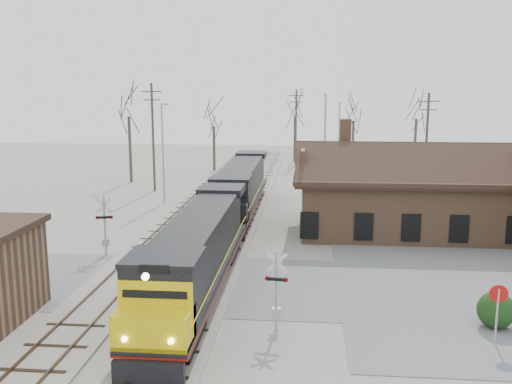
# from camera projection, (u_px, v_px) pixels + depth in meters

# --- Properties ---
(ground) EXTENTS (140.00, 140.00, 0.00)m
(ground) POSITION_uv_depth(u_px,v_px,m) (204.00, 284.00, 30.02)
(ground) COLOR #9D988E
(ground) RESTS_ON ground
(road) EXTENTS (60.00, 9.00, 0.03)m
(road) POSITION_uv_depth(u_px,v_px,m) (204.00, 283.00, 30.02)
(road) COLOR slate
(road) RESTS_ON ground
(track_main) EXTENTS (3.40, 90.00, 0.24)m
(track_main) POSITION_uv_depth(u_px,v_px,m) (239.00, 218.00, 44.69)
(track_main) COLOR #9D988E
(track_main) RESTS_ON ground
(track_siding) EXTENTS (3.40, 90.00, 0.24)m
(track_siding) POSITION_uv_depth(u_px,v_px,m) (182.00, 216.00, 45.10)
(track_siding) COLOR #9D988E
(track_siding) RESTS_ON ground
(depot) EXTENTS (15.20, 9.31, 7.90)m
(depot) POSITION_uv_depth(u_px,v_px,m) (402.00, 199.00, 40.24)
(depot) COLOR #866045
(depot) RESTS_ON ground
(locomotive_lead) EXTENTS (2.74, 18.37, 4.07)m
(locomotive_lead) POSITION_uv_depth(u_px,v_px,m) (196.00, 255.00, 27.73)
(locomotive_lead) COLOR black
(locomotive_lead) RESTS_ON ground
(locomotive_trailing) EXTENTS (2.74, 18.37, 3.86)m
(locomotive_trailing) POSITION_uv_depth(u_px,v_px,m) (241.00, 188.00, 45.97)
(locomotive_trailing) COLOR black
(locomotive_trailing) RESTS_ON ground
(crossbuck_near) EXTENTS (1.01, 0.27, 3.54)m
(crossbuck_near) POSITION_uv_depth(u_px,v_px,m) (276.00, 293.00, 23.97)
(crossbuck_near) COLOR #A5A8AD
(crossbuck_near) RESTS_ON ground
(crossbuck_far) EXTENTS (1.05, 0.34, 3.71)m
(crossbuck_far) POSITION_uv_depth(u_px,v_px,m) (105.00, 228.00, 34.63)
(crossbuck_far) COLOR #A5A8AD
(crossbuck_far) RESTS_ON ground
(do_not_enter_sign) EXTENTS (0.75, 0.09, 2.51)m
(do_not_enter_sign) POSITION_uv_depth(u_px,v_px,m) (498.00, 304.00, 22.72)
(do_not_enter_sign) COLOR #A5A8AD
(do_not_enter_sign) RESTS_ON ground
(hedge_a) EXTENTS (1.59, 1.59, 1.59)m
(hedge_a) POSITION_uv_depth(u_px,v_px,m) (496.00, 310.00, 24.44)
(hedge_a) COLOR black
(hedge_a) RESTS_ON ground
(streetlight_a) EXTENTS (0.25, 2.04, 8.79)m
(streetlight_a) POSITION_uv_depth(u_px,v_px,m) (163.00, 148.00, 49.69)
(streetlight_a) COLOR #A5A8AD
(streetlight_a) RESTS_ON ground
(streetlight_b) EXTENTS (0.25, 2.04, 9.59)m
(streetlight_b) POSITION_uv_depth(u_px,v_px,m) (325.00, 141.00, 50.95)
(streetlight_b) COLOR #A5A8AD
(streetlight_b) RESTS_ON ground
(streetlight_c) EXTENTS (0.25, 2.04, 8.49)m
(streetlight_c) POSITION_uv_depth(u_px,v_px,m) (339.00, 138.00, 60.27)
(streetlight_c) COLOR #A5A8AD
(streetlight_c) RESTS_ON ground
(utility_pole_a) EXTENTS (2.00, 0.24, 10.49)m
(utility_pole_a) POSITION_uv_depth(u_px,v_px,m) (153.00, 136.00, 55.16)
(utility_pole_a) COLOR #382D23
(utility_pole_a) RESTS_ON ground
(utility_pole_b) EXTENTS (2.00, 0.24, 9.74)m
(utility_pole_b) POSITION_uv_depth(u_px,v_px,m) (296.00, 126.00, 73.87)
(utility_pole_b) COLOR #382D23
(utility_pole_b) RESTS_ON ground
(utility_pole_c) EXTENTS (2.00, 0.24, 9.59)m
(utility_pole_c) POSITION_uv_depth(u_px,v_px,m) (426.00, 141.00, 54.22)
(utility_pole_c) COLOR #382D23
(utility_pole_c) RESTS_ON ground
(tree_a) EXTENTS (4.69, 4.69, 11.50)m
(tree_a) POSITION_uv_depth(u_px,v_px,m) (128.00, 105.00, 59.76)
(tree_a) COLOR #382D23
(tree_a) RESTS_ON ground
(tree_b) EXTENTS (3.62, 3.62, 8.87)m
(tree_b) POSITION_uv_depth(u_px,v_px,m) (214.00, 119.00, 67.78)
(tree_b) COLOR #382D23
(tree_b) RESTS_ON ground
(tree_c) EXTENTS (4.12, 4.12, 10.10)m
(tree_c) POSITION_uv_depth(u_px,v_px,m) (295.00, 108.00, 76.62)
(tree_c) COLOR #382D23
(tree_c) RESTS_ON ground
(tree_d) EXTENTS (4.00, 4.00, 9.79)m
(tree_d) POSITION_uv_depth(u_px,v_px,m) (354.00, 113.00, 69.52)
(tree_d) COLOR #382D23
(tree_d) RESTS_ON ground
(tree_e) EXTENTS (4.28, 4.28, 10.48)m
(tree_e) POSITION_uv_depth(u_px,v_px,m) (417.00, 110.00, 66.69)
(tree_e) COLOR #382D23
(tree_e) RESTS_ON ground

